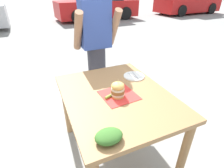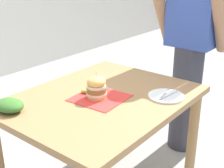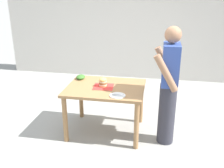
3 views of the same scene
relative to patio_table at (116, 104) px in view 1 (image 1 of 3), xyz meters
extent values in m
plane|color=#9E9E99|center=(0.00, 0.00, -0.64)|extent=(80.00, 80.00, 0.00)
cube|color=#9E7247|center=(0.00, 0.00, 0.09)|extent=(0.91, 1.15, 0.04)
cylinder|color=#9E7247|center=(0.39, -0.52, -0.28)|extent=(0.07, 0.07, 0.71)
cylinder|color=#9E7247|center=(-0.39, 0.52, -0.28)|extent=(0.07, 0.07, 0.71)
cylinder|color=#9E7247|center=(0.39, 0.52, -0.28)|extent=(0.07, 0.07, 0.71)
cube|color=red|center=(0.01, -0.03, 0.12)|extent=(0.32, 0.32, 0.00)
cylinder|color=#E5B25B|center=(-0.01, -0.04, 0.13)|extent=(0.11, 0.11, 0.02)
cylinder|color=beige|center=(-0.01, -0.04, 0.15)|extent=(0.12, 0.12, 0.02)
cylinder|color=brown|center=(-0.01, -0.04, 0.17)|extent=(0.12, 0.12, 0.03)
cylinder|color=beige|center=(-0.01, -0.04, 0.19)|extent=(0.12, 0.12, 0.02)
ellipsoid|color=#E5B25B|center=(-0.01, -0.04, 0.22)|extent=(0.11, 0.11, 0.06)
cylinder|color=#D1B77F|center=(-0.01, -0.04, 0.26)|extent=(0.00, 0.00, 0.05)
cylinder|color=#8EA83D|center=(-0.09, -0.03, 0.13)|extent=(0.08, 0.05, 0.02)
cylinder|color=white|center=(0.31, 0.23, 0.12)|extent=(0.22, 0.22, 0.01)
cylinder|color=silver|center=(0.30, 0.23, 0.13)|extent=(0.04, 0.17, 0.01)
cylinder|color=silver|center=(0.33, 0.23, 0.13)|extent=(0.03, 0.17, 0.01)
ellipsoid|color=#386B28|center=(-0.27, -0.47, 0.15)|extent=(0.18, 0.14, 0.07)
cylinder|color=#33333D|center=(0.13, 0.92, -0.19)|extent=(0.24, 0.24, 0.90)
cube|color=#334C9E|center=(0.13, 0.92, 0.54)|extent=(0.36, 0.22, 0.56)
cylinder|color=#9E7051|center=(-0.10, 0.86, 0.49)|extent=(0.09, 0.34, 0.50)
cylinder|color=#9E7051|center=(0.36, 0.86, 0.49)|extent=(0.09, 0.34, 0.50)
cube|color=red|center=(2.72, 8.35, -0.10)|extent=(4.27, 1.88, 0.80)
cylinder|color=black|center=(1.46, 7.48, -0.32)|extent=(0.65, 0.25, 0.64)
cylinder|color=black|center=(1.39, 9.10, -0.32)|extent=(0.65, 0.25, 0.64)
cylinder|color=black|center=(4.06, 7.60, -0.32)|extent=(0.65, 0.25, 0.64)
cylinder|color=black|center=(3.99, 9.21, -0.32)|extent=(0.65, 0.25, 0.64)
cube|color=red|center=(8.82, 8.12, -0.10)|extent=(4.29, 1.92, 0.80)
cylinder|color=black|center=(7.56, 7.24, -0.32)|extent=(0.65, 0.25, 0.64)
cylinder|color=black|center=(7.47, 8.86, -0.32)|extent=(0.65, 0.25, 0.64)
cylinder|color=black|center=(10.16, 7.38, -0.32)|extent=(0.65, 0.25, 0.64)
cylinder|color=black|center=(10.07, 9.00, -0.32)|extent=(0.65, 0.25, 0.64)
camera|label=1|loc=(-0.56, -1.19, 0.95)|focal=28.00mm
camera|label=2|loc=(1.13, -1.33, 0.88)|focal=50.00mm
camera|label=3|loc=(3.57, 0.76, 1.52)|focal=42.00mm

